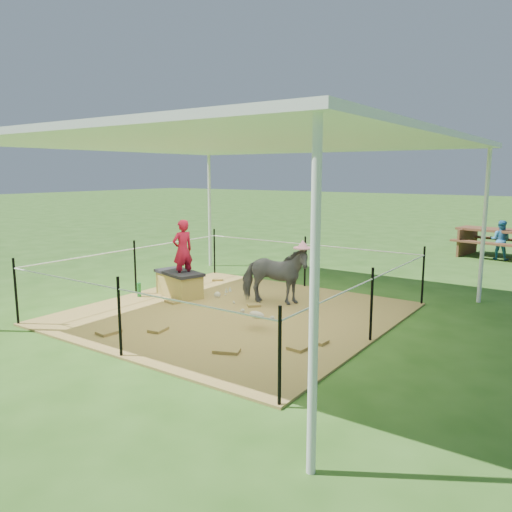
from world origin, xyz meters
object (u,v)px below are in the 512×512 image
Objects in this scene: straw_bale at (179,285)px; pony at (274,276)px; green_bottle at (139,290)px; foal at (257,313)px; woman at (183,245)px; distant_person at (500,240)px; picnic_table_near at (494,243)px.

pony is (1.69, 0.49, 0.29)m from straw_bale.
green_bottle is 0.22× the size of pony.
pony is at bearing 119.03° from foal.
straw_bale is 0.74m from woman.
foal is 0.79× the size of distant_person.
pony is at bearing 123.00° from woman.
picnic_table_near is (2.13, 7.31, -0.14)m from pony.
straw_bale is at bearing 167.91° from foal.
picnic_table_near is 0.34m from distant_person.
straw_bale is 2.33m from foal.
straw_bale is 0.78× the size of pony.
foal is at bearing 79.50° from distant_person.
pony is 1.14× the size of distant_person.
woman reaches higher than pony.
straw_bale is 0.49× the size of picnic_table_near.
distant_person is (1.80, 8.29, 0.25)m from foal.
distant_person reaches higher than green_bottle.
foal reaches higher than straw_bale.
woman is 0.59× the size of picnic_table_near.
picnic_table_near is (1.63, 8.55, 0.13)m from foal.
woman is 4.32× the size of green_bottle.
straw_bale is 0.71m from green_bottle.
woman is 0.93× the size of pony.
foal is at bearing 179.77° from pony.
straw_bale is 8.53m from distant_person.
woman is 8.66m from picnic_table_near.
straw_bale is at bearing 63.79° from distant_person.
picnic_table_near is at bearing -56.06° from distant_person.
green_bottle is at bearing -39.42° from woman.
woman is at bearing 167.07° from foal.
picnic_table_near is at bearing 63.87° from straw_bale.
straw_bale is 0.89× the size of distant_person.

